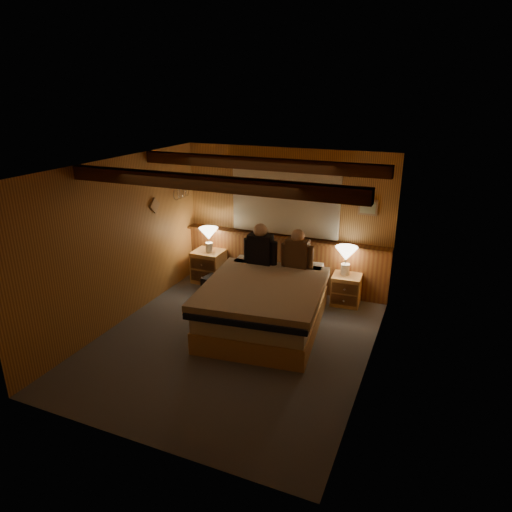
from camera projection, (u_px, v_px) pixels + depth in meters
The scene contains 19 objects.
floor at pixel (233, 341), 6.29m from camera, with size 4.20×4.20×0.00m, color slate.
ceiling at pixel (230, 167), 5.47m from camera, with size 4.20×4.20×0.00m, color #BE7F47.
wall_back at pixel (286, 220), 7.70m from camera, with size 3.60×3.60×0.00m, color #C79047.
wall_left at pixel (119, 243), 6.54m from camera, with size 4.20×4.20×0.00m, color #C79047.
wall_right at pixel (373, 281), 5.23m from camera, with size 4.20×4.20×0.00m, color #C79047.
wall_front at pixel (130, 336), 4.06m from camera, with size 3.60×3.60×0.00m, color #C79047.
wainscot at pixel (284, 261), 7.89m from camera, with size 3.60×0.23×0.94m.
curtain_window at pixel (285, 202), 7.53m from camera, with size 2.18×0.09×1.11m.
ceiling_beams at pixel (236, 172), 5.63m from camera, with size 3.60×1.65×0.16m.
coat_rail at pixel (180, 190), 7.71m from camera, with size 0.05×0.55×0.24m.
framed_print at pixel (368, 207), 7.07m from camera, with size 0.30×0.04×0.25m.
bed at pixel (265, 304), 6.55m from camera, with size 1.84×2.26×0.71m.
nightstand_left at pixel (209, 266), 8.18m from camera, with size 0.52×0.48×0.57m.
nightstand_right at pixel (346, 290), 7.32m from camera, with size 0.47×0.43×0.49m.
lamp_left at pixel (209, 235), 7.96m from camera, with size 0.33×0.33×0.44m.
lamp_right at pixel (346, 255), 7.18m from camera, with size 0.35×0.35×0.46m.
person_left at pixel (260, 247), 7.07m from camera, with size 0.55×0.23×0.67m.
person_right at pixel (297, 252), 6.93m from camera, with size 0.51×0.20×0.62m.
duffel_bag at pixel (219, 287), 7.63m from camera, with size 0.57×0.39×0.38m.
Camera 1 is at (2.42, -4.95, 3.27)m, focal length 32.00 mm.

